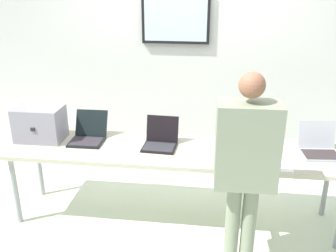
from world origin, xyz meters
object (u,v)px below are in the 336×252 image
Objects in this scene: laptop_station_1 at (161,140)px; equipment_box at (40,124)px; coffee_mug at (272,163)px; workbench at (174,154)px; laptop_station_0 at (88,134)px; person at (246,160)px; laptop_station_2 at (241,143)px; laptop_station_3 at (319,147)px.

equipment_box is at bearing 179.68° from laptop_station_1.
coffee_mug is at bearing -8.27° from equipment_box.
workbench is at bearing -21.95° from laptop_station_1.
laptop_station_0 is at bearing 173.22° from workbench.
laptop_station_1 is at bearing 136.79° from person.
laptop_station_1 is at bearing 158.05° from workbench.
laptop_station_1 is at bearing -0.32° from equipment_box.
person is (0.72, -0.67, 0.18)m from laptop_station_1.
laptop_station_1 is 1.01m from coffee_mug.
workbench is at bearing 163.35° from coffee_mug.
laptop_station_0 is 4.66× the size of coffee_mug.
workbench is 1.92× the size of person.
workbench is at bearing -173.91° from laptop_station_2.
equipment_box reaches higher than workbench.
equipment_box is at bearing 177.41° from workbench.
laptop_station_0 is (0.45, 0.04, -0.10)m from equipment_box.
laptop_station_1 is at bearing 162.63° from coffee_mug.
person is (-0.69, -0.70, 0.18)m from laptop_station_3.
laptop_station_0 is at bearing 5.11° from equipment_box.
laptop_station_0 is at bearing 179.48° from laptop_station_3.
laptop_station_2 is (1.89, 0.01, -0.10)m from equipment_box.
person reaches higher than laptop_station_1.
laptop_station_2 reaches higher than workbench.
equipment_box is 1.89m from laptop_station_2.
laptop_station_3 is 0.55m from coffee_mug.
laptop_station_0 is 0.95× the size of laptop_station_2.
coffee_mug is (0.25, 0.37, -0.20)m from person.
laptop_station_2 reaches higher than laptop_station_1.
equipment_box is 1.17× the size of laptop_station_0.
laptop_station_2 is (1.43, -0.03, 0.01)m from laptop_station_0.
workbench is 1.30m from equipment_box.
equipment_box reaches higher than laptop_station_1.
workbench is 0.61m from laptop_station_2.
equipment_box is (-1.28, 0.06, 0.21)m from workbench.
laptop_station_2 is at bearing 126.80° from coffee_mug.
person reaches higher than laptop_station_2.
coffee_mug is at bearing 56.15° from person.
equipment_box is 2.15m from coffee_mug.
workbench is 8.83× the size of laptop_station_3.
equipment_box is at bearing 160.06° from person.
equipment_box reaches higher than laptop_station_0.
laptop_station_0 is 1.43m from laptop_station_2.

